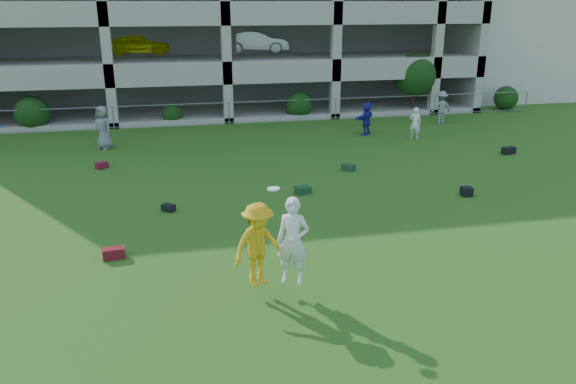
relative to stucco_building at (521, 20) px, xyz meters
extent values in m
plane|color=#235114|center=(-23.00, -28.00, -5.00)|extent=(100.00, 100.00, 0.00)
cube|color=beige|center=(0.00, 0.00, 0.00)|extent=(16.00, 14.00, 10.00)
imported|color=slate|center=(-29.10, -13.22, -4.04)|extent=(1.10, 1.09, 1.92)
imported|color=#23229C|center=(-16.68, -13.08, -4.18)|extent=(1.46, 1.38, 1.64)
imported|color=white|center=(-14.72, -14.47, -4.23)|extent=(0.67, 0.62, 1.54)
imported|color=gray|center=(-11.79, -11.34, -4.13)|extent=(1.14, 0.67, 1.75)
cube|color=#540E10|center=(-27.87, -25.19, -4.86)|extent=(0.58, 0.35, 0.28)
cube|color=black|center=(-26.44, -21.99, -4.89)|extent=(0.47, 0.45, 0.22)
cube|color=#14381B|center=(-21.90, -21.23, -4.87)|extent=(0.57, 0.46, 0.26)
cube|color=black|center=(-16.52, -22.64, -4.85)|extent=(0.39, 0.39, 0.30)
cube|color=black|center=(-11.91, -17.96, -4.85)|extent=(0.66, 0.44, 0.30)
cube|color=#540E15|center=(-28.94, -16.51, -4.88)|extent=(0.53, 0.50, 0.24)
cube|color=#12341D|center=(-19.50, -18.89, -4.88)|extent=(0.58, 0.55, 0.25)
imported|color=gold|center=(-24.55, -27.92, -3.75)|extent=(1.41, 1.16, 1.90)
imported|color=white|center=(-23.81, -28.04, -3.69)|extent=(0.86, 0.74, 1.97)
cylinder|color=white|center=(-24.21, -27.92, -2.49)|extent=(0.27, 0.27, 0.04)
cube|color=#9E998C|center=(-23.00, 4.75, 1.00)|extent=(30.00, 0.50, 12.00)
cube|color=#9E998C|center=(-8.25, -2.00, 1.00)|extent=(0.50, 14.00, 12.00)
cube|color=#9E998C|center=(-23.00, -2.00, -4.85)|extent=(30.00, 14.00, 0.30)
cube|color=#9E998C|center=(-23.00, -2.00, -1.85)|extent=(30.00, 14.00, 0.30)
cube|color=#9E998C|center=(-23.00, -2.00, 1.15)|extent=(30.00, 14.00, 0.30)
cube|color=#9E998C|center=(-23.00, -8.85, -2.45)|extent=(30.00, 0.30, 0.90)
cube|color=#9E998C|center=(-23.00, -8.85, 0.55)|extent=(30.00, 0.30, 0.90)
cube|color=#9E998C|center=(-29.00, -8.75, 1.00)|extent=(0.50, 0.50, 12.00)
cube|color=#9E998C|center=(-23.00, -8.75, 1.00)|extent=(0.50, 0.50, 12.00)
cube|color=#9E998C|center=(-17.00, -8.75, 1.00)|extent=(0.50, 0.50, 12.00)
cube|color=#9E998C|center=(-11.00, -8.75, 1.00)|extent=(0.50, 0.50, 12.00)
cube|color=#605E59|center=(-23.00, 0.00, 1.00)|extent=(29.00, 9.00, 11.60)
imported|color=#FDFF0D|center=(-27.67, -4.00, -1.04)|extent=(3.93, 1.71, 1.32)
imported|color=#B6B7BD|center=(-20.62, -4.00, -1.04)|extent=(4.17, 1.97, 1.32)
cylinder|color=gray|center=(-29.00, -9.00, -4.40)|extent=(0.06, 0.06, 1.20)
cylinder|color=gray|center=(-23.00, -9.00, -4.40)|extent=(0.06, 0.06, 1.20)
cylinder|color=gray|center=(-17.00, -9.00, -4.40)|extent=(0.06, 0.06, 1.20)
cylinder|color=gray|center=(-11.00, -9.00, -4.40)|extent=(0.06, 0.06, 1.20)
cylinder|color=gray|center=(-5.00, -9.00, -4.40)|extent=(0.06, 0.06, 1.20)
cylinder|color=gray|center=(-23.00, -9.00, -3.85)|extent=(36.00, 0.04, 0.04)
cylinder|color=gray|center=(-23.00, -9.00, -4.92)|extent=(36.00, 0.04, 0.04)
sphere|color=#163D11|center=(-33.00, -8.40, -4.12)|extent=(1.76, 1.76, 1.76)
sphere|color=#163D11|center=(-26.00, -8.40, -4.45)|extent=(1.10, 1.10, 1.10)
sphere|color=#163D11|center=(-19.00, -8.40, -4.23)|extent=(1.54, 1.54, 1.54)
cylinder|color=#382314|center=(-12.00, -8.20, -4.02)|extent=(0.16, 0.16, 1.96)
sphere|color=#163D11|center=(-12.00, -8.20, -2.76)|extent=(2.52, 2.52, 2.52)
sphere|color=#163D11|center=(-6.00, -8.40, -4.29)|extent=(1.43, 1.43, 1.43)
camera|label=1|loc=(-26.31, -38.95, 1.24)|focal=35.00mm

